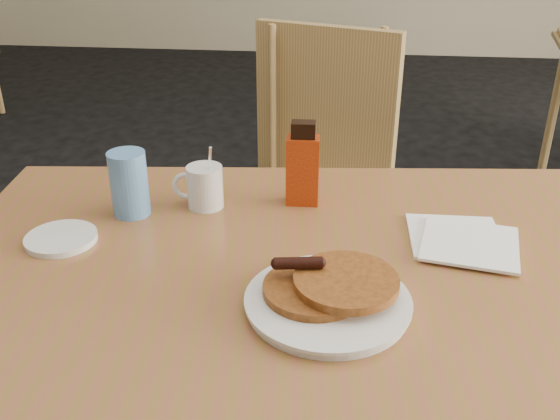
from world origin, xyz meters
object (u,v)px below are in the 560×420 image
at_px(pancake_plate, 328,296).
at_px(blue_tumbler, 129,184).
at_px(coffee_mug, 204,186).
at_px(syrup_bottle, 303,166).
at_px(main_table, 294,280).
at_px(chair_main_far, 322,169).

relative_size(pancake_plate, blue_tumbler, 1.98).
bearing_deg(blue_tumbler, pancake_plate, -34.30).
xyz_separation_m(coffee_mug, syrup_bottle, (0.20, 0.04, 0.04)).
relative_size(pancake_plate, coffee_mug, 1.89).
bearing_deg(blue_tumbler, coffee_mug, 19.00).
bearing_deg(syrup_bottle, blue_tumbler, -167.23).
bearing_deg(coffee_mug, syrup_bottle, 14.28).
bearing_deg(main_table, pancake_plate, -62.84).
bearing_deg(main_table, syrup_bottle, 90.84).
bearing_deg(coffee_mug, pancake_plate, -47.16).
distance_m(chair_main_far, syrup_bottle, 0.59).
xyz_separation_m(main_table, pancake_plate, (0.07, -0.13, 0.06)).
bearing_deg(blue_tumbler, chair_main_far, 59.50).
xyz_separation_m(pancake_plate, blue_tumbler, (-0.42, 0.28, 0.05)).
relative_size(main_table, coffee_mug, 10.02).
xyz_separation_m(coffee_mug, blue_tumbler, (-0.14, -0.05, 0.02)).
height_order(coffee_mug, syrup_bottle, syrup_bottle).
bearing_deg(syrup_bottle, pancake_plate, -80.87).
bearing_deg(main_table, coffee_mug, 135.57).
distance_m(chair_main_far, blue_tumbler, 0.76).
bearing_deg(pancake_plate, syrup_bottle, 100.65).
xyz_separation_m(chair_main_far, coffee_mug, (-0.23, -0.58, 0.19)).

